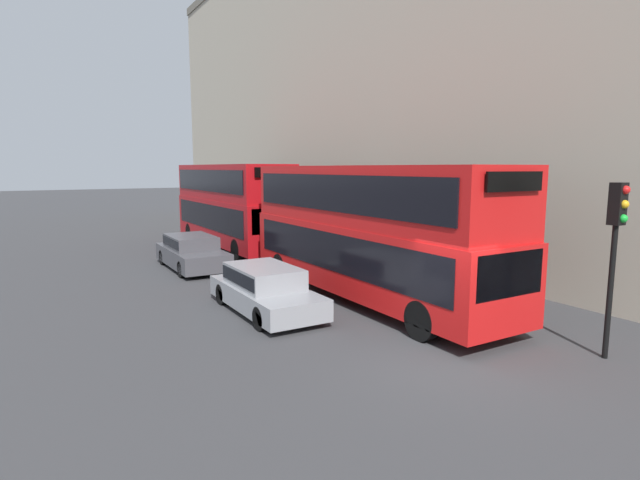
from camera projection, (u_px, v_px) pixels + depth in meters
ground_plane at (438, 358)px, 11.00m from camera, size 200.00×200.00×0.00m
bus_leading at (367, 227)px, 15.66m from camera, size 2.59×10.89×4.24m
bus_second_in_queue at (231, 202)px, 25.91m from camera, size 2.59×10.60×4.33m
car_dark_sedan at (265, 288)px, 14.46m from camera, size 1.81×4.53×1.35m
car_hatchback at (192, 251)px, 20.72m from camera, size 1.89×4.69×1.39m
traffic_light at (616, 234)px, 10.61m from camera, size 0.30×0.36×3.86m
pedestrian at (331, 243)px, 22.74m from camera, size 0.36×0.36×1.71m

